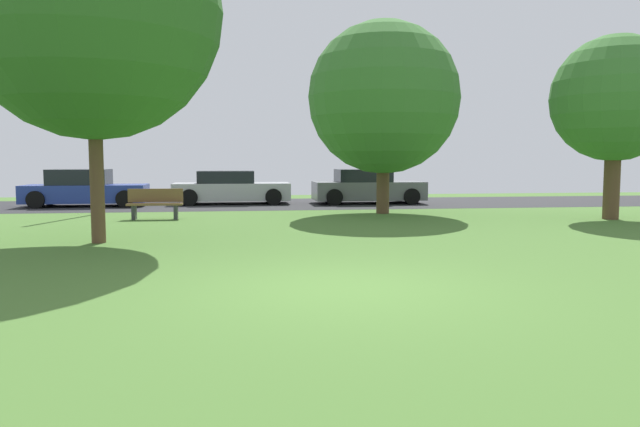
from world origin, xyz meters
name	(u,v)px	position (x,y,z in m)	size (l,w,h in m)	color
ground_plane	(342,288)	(0.00, 0.00, 0.00)	(44.00, 44.00, 0.00)	#47702D
road_strip	(271,204)	(0.00, 16.00, 0.00)	(44.00, 6.40, 0.01)	#28282B
oak_tree_center	(91,9)	(-4.31, 5.21, 4.83)	(5.36, 5.36, 7.52)	brown
oak_tree_right	(384,98)	(3.38, 11.27, 3.75)	(4.92, 4.92, 6.22)	brown
maple_tree_far	(615,99)	(9.61, 8.41, 3.52)	(3.67, 3.67, 5.38)	brown
parked_car_blue	(85,189)	(-7.06, 15.82, 0.64)	(4.45, 1.99, 1.40)	#233893
parked_car_silver	(231,189)	(-1.60, 16.35, 0.61)	(4.58, 2.06, 1.32)	#B7B7BC
parked_car_grey	(367,188)	(3.86, 15.82, 0.64)	(4.40, 2.11, 1.38)	slate
park_bench	(155,204)	(-3.77, 10.29, 0.46)	(1.60, 0.45, 0.90)	brown
street_lamp_post	(94,144)	(-5.88, 12.20, 2.25)	(0.14, 0.14, 4.50)	#2D2D33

